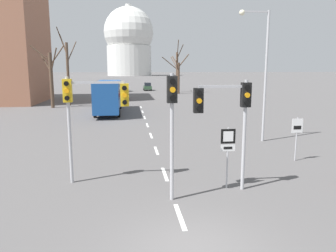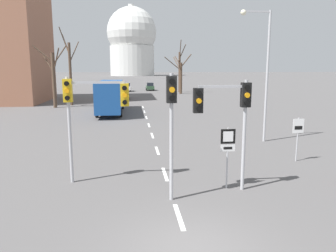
{
  "view_description": "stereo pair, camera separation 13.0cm",
  "coord_description": "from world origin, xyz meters",
  "px_view_note": "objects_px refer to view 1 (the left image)",
  "views": [
    {
      "loc": [
        -1.66,
        -8.15,
        4.92
      ],
      "look_at": [
        0.03,
        5.54,
        2.48
      ],
      "focal_mm": 35.0,
      "sensor_mm": 36.0,
      "label": 1
    },
    {
      "loc": [
        -1.54,
        -8.16,
        4.92
      ],
      "look_at": [
        0.03,
        5.54,
        2.48
      ],
      "focal_mm": 35.0,
      "sensor_mm": 36.0,
      "label": 2
    }
  ],
  "objects_px": {
    "traffic_signal_near_right": "(229,108)",
    "traffic_signal_centre_tall": "(172,113)",
    "route_sign_post": "(228,147)",
    "sedan_mid_centre": "(124,87)",
    "traffic_signal_near_left": "(89,103)",
    "speed_limit_sign": "(297,132)",
    "sedan_near_left": "(121,94)",
    "sedan_near_right": "(147,87)",
    "city_bus": "(108,95)",
    "street_lamp_right": "(261,63)"
  },
  "relations": [
    {
      "from": "traffic_signal_near_right",
      "to": "speed_limit_sign",
      "type": "height_order",
      "value": "traffic_signal_near_right"
    },
    {
      "from": "street_lamp_right",
      "to": "traffic_signal_centre_tall",
      "type": "bearing_deg",
      "value": -127.69
    },
    {
      "from": "traffic_signal_near_right",
      "to": "street_lamp_right",
      "type": "bearing_deg",
      "value": 60.57
    },
    {
      "from": "sedan_mid_centre",
      "to": "traffic_signal_near_right",
      "type": "bearing_deg",
      "value": -85.46
    },
    {
      "from": "route_sign_post",
      "to": "speed_limit_sign",
      "type": "xyz_separation_m",
      "value": [
        4.88,
        3.49,
        -0.15
      ]
    },
    {
      "from": "speed_limit_sign",
      "to": "sedan_mid_centre",
      "type": "distance_m",
      "value": 55.84
    },
    {
      "from": "traffic_signal_near_right",
      "to": "traffic_signal_near_left",
      "type": "height_order",
      "value": "traffic_signal_near_left"
    },
    {
      "from": "sedan_near_left",
      "to": "sedan_near_right",
      "type": "height_order",
      "value": "sedan_near_right"
    },
    {
      "from": "traffic_signal_centre_tall",
      "to": "speed_limit_sign",
      "type": "relative_size",
      "value": 2.02
    },
    {
      "from": "sedan_near_right",
      "to": "sedan_near_left",
      "type": "bearing_deg",
      "value": -105.74
    },
    {
      "from": "route_sign_post",
      "to": "traffic_signal_near_left",
      "type": "bearing_deg",
      "value": 165.48
    },
    {
      "from": "traffic_signal_near_left",
      "to": "sedan_mid_centre",
      "type": "xyz_separation_m",
      "value": [
        0.89,
        57.03,
        -2.59
      ]
    },
    {
      "from": "traffic_signal_near_left",
      "to": "route_sign_post",
      "type": "height_order",
      "value": "traffic_signal_near_left"
    },
    {
      "from": "speed_limit_sign",
      "to": "sedan_near_right",
      "type": "height_order",
      "value": "speed_limit_sign"
    },
    {
      "from": "traffic_signal_centre_tall",
      "to": "city_bus",
      "type": "bearing_deg",
      "value": 98.42
    },
    {
      "from": "sedan_near_left",
      "to": "sedan_mid_centre",
      "type": "height_order",
      "value": "sedan_mid_centre"
    },
    {
      "from": "route_sign_post",
      "to": "speed_limit_sign",
      "type": "relative_size",
      "value": 1.09
    },
    {
      "from": "sedan_near_left",
      "to": "city_bus",
      "type": "height_order",
      "value": "city_bus"
    },
    {
      "from": "street_lamp_right",
      "to": "sedan_mid_centre",
      "type": "height_order",
      "value": "street_lamp_right"
    },
    {
      "from": "traffic_signal_near_right",
      "to": "street_lamp_right",
      "type": "height_order",
      "value": "street_lamp_right"
    },
    {
      "from": "route_sign_post",
      "to": "sedan_mid_centre",
      "type": "distance_m",
      "value": 58.69
    },
    {
      "from": "sedan_near_left",
      "to": "sedan_near_right",
      "type": "relative_size",
      "value": 0.91
    },
    {
      "from": "traffic_signal_near_right",
      "to": "traffic_signal_centre_tall",
      "type": "bearing_deg",
      "value": -163.02
    },
    {
      "from": "route_sign_post",
      "to": "speed_limit_sign",
      "type": "distance_m",
      "value": 6.0
    },
    {
      "from": "sedan_near_left",
      "to": "speed_limit_sign",
      "type": "bearing_deg",
      "value": -75.14
    },
    {
      "from": "speed_limit_sign",
      "to": "traffic_signal_near_right",
      "type": "bearing_deg",
      "value": -143.19
    },
    {
      "from": "traffic_signal_centre_tall",
      "to": "city_bus",
      "type": "distance_m",
      "value": 25.2
    },
    {
      "from": "traffic_signal_near_left",
      "to": "street_lamp_right",
      "type": "height_order",
      "value": "street_lamp_right"
    },
    {
      "from": "route_sign_post",
      "to": "speed_limit_sign",
      "type": "bearing_deg",
      "value": 35.6
    },
    {
      "from": "traffic_signal_near_right",
      "to": "city_bus",
      "type": "bearing_deg",
      "value": 103.98
    },
    {
      "from": "route_sign_post",
      "to": "traffic_signal_near_right",
      "type": "bearing_deg",
      "value": -112.11
    },
    {
      "from": "traffic_signal_near_left",
      "to": "speed_limit_sign",
      "type": "height_order",
      "value": "traffic_signal_near_left"
    },
    {
      "from": "traffic_signal_near_left",
      "to": "street_lamp_right",
      "type": "xyz_separation_m",
      "value": [
        10.39,
        6.88,
        1.74
      ]
    },
    {
      "from": "traffic_signal_centre_tall",
      "to": "sedan_mid_centre",
      "type": "height_order",
      "value": "traffic_signal_centre_tall"
    },
    {
      "from": "traffic_signal_near_left",
      "to": "speed_limit_sign",
      "type": "relative_size",
      "value": 1.95
    },
    {
      "from": "traffic_signal_near_right",
      "to": "route_sign_post",
      "type": "relative_size",
      "value": 1.75
    },
    {
      "from": "traffic_signal_near_left",
      "to": "city_bus",
      "type": "relative_size",
      "value": 0.42
    },
    {
      "from": "speed_limit_sign",
      "to": "sedan_near_left",
      "type": "bearing_deg",
      "value": 104.86
    },
    {
      "from": "sedan_near_left",
      "to": "city_bus",
      "type": "distance_m",
      "value": 17.26
    },
    {
      "from": "street_lamp_right",
      "to": "city_bus",
      "type": "xyz_separation_m",
      "value": [
        -10.86,
        15.62,
        -3.17
      ]
    },
    {
      "from": "sedan_near_left",
      "to": "sedan_mid_centre",
      "type": "distance_m",
      "value": 17.34
    },
    {
      "from": "traffic_signal_centre_tall",
      "to": "sedan_near_right",
      "type": "xyz_separation_m",
      "value": [
        2.88,
        61.84,
        -2.47
      ]
    },
    {
      "from": "speed_limit_sign",
      "to": "city_bus",
      "type": "distance_m",
      "value": 23.24
    },
    {
      "from": "city_bus",
      "to": "street_lamp_right",
      "type": "bearing_deg",
      "value": -55.19
    },
    {
      "from": "street_lamp_right",
      "to": "sedan_near_left",
      "type": "relative_size",
      "value": 2.21
    },
    {
      "from": "city_bus",
      "to": "speed_limit_sign",
      "type": "bearing_deg",
      "value": -61.76
    },
    {
      "from": "traffic_signal_near_right",
      "to": "route_sign_post",
      "type": "bearing_deg",
      "value": 67.89
    },
    {
      "from": "traffic_signal_near_right",
      "to": "sedan_mid_centre",
      "type": "distance_m",
      "value": 58.96
    },
    {
      "from": "traffic_signal_centre_tall",
      "to": "route_sign_post",
      "type": "distance_m",
      "value": 3.05
    },
    {
      "from": "sedan_near_right",
      "to": "sedan_mid_centre",
      "type": "xyz_separation_m",
      "value": [
        -5.2,
        -2.41,
        0.03
      ]
    }
  ]
}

